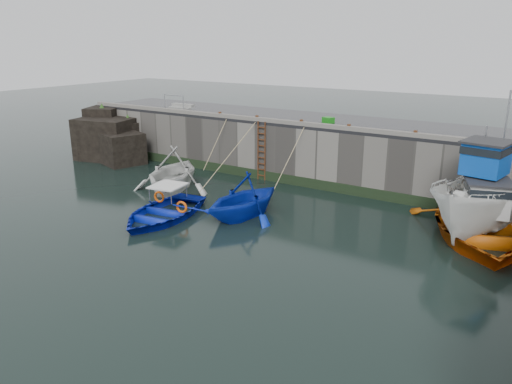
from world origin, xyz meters
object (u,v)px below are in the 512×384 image
Objects in this scene: boat_near_blacktrim at (244,216)px; bollard_b at (257,118)px; ladder at (261,151)px; boat_far_white at (485,203)px; bollard_a at (220,114)px; fish_crate at (328,120)px; boat_near_blue at (163,218)px; bollard_c at (301,122)px; bollard_d at (349,127)px; bollard_e at (415,134)px; boat_near_white at (173,190)px; boat_far_orange at (480,225)px.

boat_near_blacktrim is 7.24m from bollard_b.
boat_far_white is (11.49, -1.71, -0.40)m from ladder.
fish_crate is at bearing 12.62° from bollard_a.
boat_near_blue is 17.82× the size of bollard_a.
boat_near_blacktrim is 15.13× the size of bollard_c.
bollard_a is at bearing 180.00° from bollard_c.
boat_far_white reaches higher than bollard_c.
fish_crate is (-8.42, 3.40, 2.12)m from boat_far_white.
fish_crate is (3.07, 1.69, 1.72)m from ladder.
boat_near_blacktrim is at bearing -87.09° from bollard_c.
bollard_d is 3.20m from bollard_e.
boat_near_blue is 8.83m from bollard_c.
bollard_e is at bearing 6.36° from fish_crate.
bollard_d is 1.00× the size of bollard_e.
boat_near_white is 4.10m from boat_near_blue.
boat_far_white is 4.56m from bollard_e.
fish_crate is 6.22m from bollard_a.
bollard_b is 2.70m from bollard_c.
boat_near_white is at bearing -157.31° from bollard_e.
bollard_b is at bearing 0.00° from bollard_a.
boat_near_blacktrim is 7.82m from fish_crate.
bollard_b is at bearing 180.00° from bollard_e.
bollard_e reaches higher than boat_near_blacktrim.
bollard_a is 1.00× the size of bollard_b.
boat_far_white reaches higher than ladder.
bollard_d is (-6.69, 2.04, 2.11)m from boat_far_white.
bollard_d is at bearing 180.00° from bollard_e.
ladder is 11.43× the size of bollard_a.
bollard_d is at bearing 172.97° from boat_far_white.
bollard_d is at bearing 48.04° from boat_near_blue.
boat_near_white is 8.89× the size of fish_crate.
boat_far_orange is 30.60× the size of bollard_e.
ladder is 11.43× the size of bollard_c.
bollard_a is (-3.00, 0.34, 1.71)m from ladder.
boat_near_blacktrim is 9.79m from boat_far_white.
bollard_c is (-0.87, -1.36, -0.01)m from fish_crate.
boat_near_blacktrim is at bearing -147.92° from boat_far_white.
bollard_d is (5.30, 0.00, 0.00)m from bollard_b.
bollard_a reaches higher than boat_near_blue.
ladder is at bearing 36.36° from boat_near_white.
ladder is 1.81m from bollard_b.
bollard_a is 7.80m from bollard_d.
bollard_e reaches higher than boat_near_blue.
boat_near_white reaches higher than boat_near_blacktrim.
boat_near_blacktrim is 7.77× the size of fish_crate.
ladder is 6.13m from boat_near_blacktrim.
fish_crate is 1.95× the size of bollard_b.
boat_far_orange is 30.60× the size of bollard_a.
boat_near_white is 17.31× the size of bollard_c.
bollard_a is at bearing 180.00° from bollard_e.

